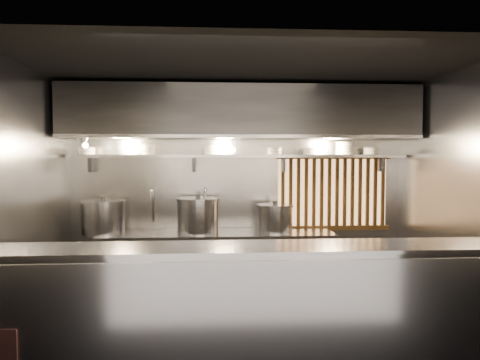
{
  "coord_description": "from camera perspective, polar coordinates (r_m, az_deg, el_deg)",
  "views": [
    {
      "loc": [
        -0.39,
        -4.86,
        1.91
      ],
      "look_at": [
        -0.04,
        0.55,
        1.61
      ],
      "focal_mm": 35.0,
      "sensor_mm": 36.0,
      "label": 1
    }
  ],
  "objects": [
    {
      "name": "heat_lamp",
      "position": [
        5.91,
        -18.56,
        4.57
      ],
      "size": [
        0.25,
        0.35,
        0.2
      ],
      "color": "gray",
      "rests_on": "exhaust_hood"
    },
    {
      "name": "wood_screen",
      "position": [
        6.56,
        11.24,
        -1.49
      ],
      "size": [
        1.56,
        0.09,
        1.04
      ],
      "color": "#FFBA72",
      "rests_on": "wall_back"
    },
    {
      "name": "wall_left",
      "position": [
        5.23,
        -24.56,
        -2.67
      ],
      "size": [
        0.0,
        3.0,
        3.0
      ],
      "primitive_type": "plane",
      "rotation": [
        1.57,
        0.0,
        1.57
      ],
      "color": "gray",
      "rests_on": "floor"
    },
    {
      "name": "pendant_bulb",
      "position": [
        6.07,
        -0.98,
        3.7
      ],
      "size": [
        0.09,
        0.09,
        0.19
      ],
      "color": "#2D2D30",
      "rests_on": "exhaust_hood"
    },
    {
      "name": "bowl_stack_6",
      "position": [
        6.55,
        15.66,
        3.41
      ],
      "size": [
        0.21,
        0.21,
        0.09
      ],
      "color": "white",
      "rests_on": "bowl_shelf"
    },
    {
      "name": "bowl_stack_5",
      "position": [
        6.44,
        12.55,
        3.8
      ],
      "size": [
        0.24,
        0.24,
        0.17
      ],
      "color": "white",
      "rests_on": "bowl_shelf"
    },
    {
      "name": "bowl_stack_2",
      "position": [
        6.18,
        -3.36,
        3.72
      ],
      "size": [
        0.23,
        0.23,
        0.13
      ],
      "color": "white",
      "rests_on": "bowl_shelf"
    },
    {
      "name": "cooking_bench",
      "position": [
        6.17,
        -2.82,
        -10.49
      ],
      "size": [
        3.0,
        0.7,
        0.9
      ],
      "primitive_type": "cube",
      "color": "gray",
      "rests_on": "floor"
    },
    {
      "name": "stock_pot_mid",
      "position": [
        6.03,
        -5.14,
        -4.28
      ],
      "size": [
        0.62,
        0.62,
        0.49
      ],
      "rotation": [
        0.0,
        0.0,
        0.13
      ],
      "color": "gray",
      "rests_on": "cooking_bench"
    },
    {
      "name": "bowl_stack_0",
      "position": [
        6.38,
        -18.19,
        3.38
      ],
      "size": [
        0.22,
        0.22,
        0.09
      ],
      "color": "white",
      "rests_on": "bowl_shelf"
    },
    {
      "name": "serving_counter",
      "position": [
        4.14,
        1.98,
        -15.7
      ],
      "size": [
        4.5,
        0.56,
        1.13
      ],
      "color": "gray",
      "rests_on": "floor"
    },
    {
      "name": "bowl_shelf",
      "position": [
        6.19,
        -0.1,
        2.93
      ],
      "size": [
        4.4,
        0.34,
        0.04
      ],
      "primitive_type": "cube",
      "color": "gray",
      "rests_on": "wall_back"
    },
    {
      "name": "floor",
      "position": [
        5.24,
        0.87,
        -18.18
      ],
      "size": [
        4.5,
        4.5,
        0.0
      ],
      "primitive_type": "plane",
      "color": "black",
      "rests_on": "ground"
    },
    {
      "name": "stock_pot_right",
      "position": [
        6.08,
        4.29,
        -4.64
      ],
      "size": [
        0.5,
        0.5,
        0.4
      ],
      "rotation": [
        0.0,
        0.0,
        -0.04
      ],
      "color": "gray",
      "rests_on": "cooking_bench"
    },
    {
      "name": "bowl_stack_1",
      "position": [
        6.23,
        -11.17,
        3.66
      ],
      "size": [
        0.2,
        0.2,
        0.13
      ],
      "color": "white",
      "rests_on": "bowl_shelf"
    },
    {
      "name": "red_placard",
      "position": [
        4.26,
        -27.04,
        -18.08
      ],
      "size": [
        0.25,
        0.05,
        0.34
      ],
      "primitive_type": "cube",
      "rotation": [
        0.0,
        0.0,
        -0.13
      ],
      "color": "red",
      "rests_on": "serving_counter"
    },
    {
      "name": "wall_back",
      "position": [
        6.39,
        -0.21,
        -1.37
      ],
      "size": [
        4.5,
        0.0,
        4.5
      ],
      "primitive_type": "plane",
      "rotation": [
        1.57,
        0.0,
        0.0
      ],
      "color": "gray",
      "rests_on": "floor"
    },
    {
      "name": "exhaust_hood",
      "position": [
        5.99,
        0.03,
        8.13
      ],
      "size": [
        4.4,
        0.81,
        0.65
      ],
      "color": "#2D2D30",
      "rests_on": "ceiling"
    },
    {
      "name": "faucet_left",
      "position": [
        6.3,
        -10.63,
        -2.34
      ],
      "size": [
        0.04,
        0.3,
        0.5
      ],
      "color": "silver",
      "rests_on": "wall_back"
    },
    {
      "name": "stock_pot_left",
      "position": [
        6.22,
        -16.37,
        -4.3
      ],
      "size": [
        0.71,
        0.71,
        0.46
      ],
      "rotation": [
        0.0,
        0.0,
        -0.32
      ],
      "color": "gray",
      "rests_on": "cooking_bench"
    },
    {
      "name": "wall_right",
      "position": [
        5.56,
        24.71,
        -2.35
      ],
      "size": [
        0.0,
        3.0,
        3.0
      ],
      "primitive_type": "plane",
      "rotation": [
        1.57,
        0.0,
        -1.57
      ],
      "color": "gray",
      "rests_on": "floor"
    },
    {
      "name": "bowl_stack_3",
      "position": [
        6.24,
        4.25,
        3.54
      ],
      "size": [
        0.21,
        0.21,
        0.09
      ],
      "color": "white",
      "rests_on": "bowl_shelf"
    },
    {
      "name": "ceiling",
      "position": [
        4.96,
        0.89,
        13.56
      ],
      "size": [
        4.5,
        4.5,
        0.0
      ],
      "primitive_type": "plane",
      "rotation": [
        3.14,
        0.0,
        0.0
      ],
      "color": "black",
      "rests_on": "wall_back"
    },
    {
      "name": "faucet_right",
      "position": [
        6.26,
        -4.25,
        -2.33
      ],
      "size": [
        0.04,
        0.3,
        0.5
      ],
      "color": "silver",
      "rests_on": "wall_back"
    },
    {
      "name": "bowl_stack_4",
      "position": [
        6.33,
        8.58,
        3.51
      ],
      "size": [
        0.21,
        0.21,
        0.09
      ],
      "color": "white",
      "rests_on": "bowl_shelf"
    }
  ]
}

